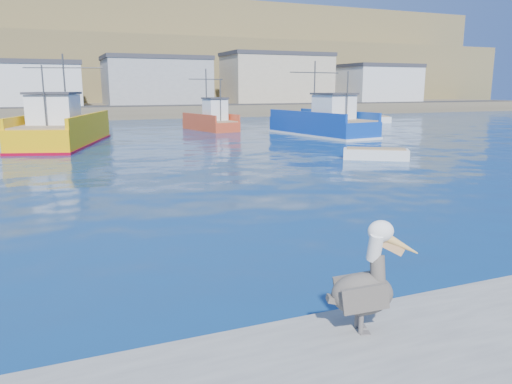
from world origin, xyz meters
TOP-DOWN VIEW (x-y plane):
  - ground at (0.00, 0.00)m, footprint 260.00×260.00m
  - dock_bollards at (0.60, -3.40)m, footprint 36.20×0.20m
  - far_shore at (0.00, 109.20)m, footprint 200.00×81.00m
  - trawler_yellow_b at (-4.76, 29.32)m, footprint 7.78×12.93m
  - trawler_blue at (16.64, 28.65)m, footprint 5.55×11.56m
  - boat_orange at (9.19, 37.46)m, footprint 3.93×7.46m
  - skiff_mid at (11.92, 14.44)m, footprint 3.82×3.13m
  - skiff_far at (31.82, 41.04)m, footprint 2.99×4.63m
  - pelican at (-1.53, -3.78)m, footprint 1.39×0.82m

SIDE VIEW (x-z plane):
  - ground at x=0.00m, z-range 0.00..0.00m
  - skiff_mid at x=11.92m, z-range -0.15..0.66m
  - skiff_far at x=31.82m, z-range -0.17..0.78m
  - dock_bollards at x=0.60m, z-range 0.50..0.80m
  - boat_orange at x=9.19m, z-range -1.98..3.94m
  - trawler_blue at x=16.64m, z-range -2.22..4.27m
  - trawler_yellow_b at x=-4.76m, z-range -2.23..4.41m
  - pelican at x=-1.53m, z-range 0.37..2.11m
  - far_shore at x=0.00m, z-range -3.02..20.98m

